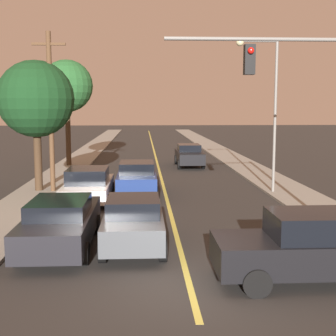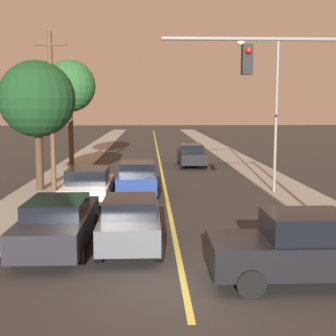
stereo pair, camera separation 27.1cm
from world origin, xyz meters
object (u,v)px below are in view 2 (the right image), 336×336
at_px(car_crossing_right, 300,248).
at_px(traffic_signal_mast, 304,98).
at_px(car_far_oncoming, 192,155).
at_px(car_outer_lane_front, 58,222).
at_px(car_outer_lane_second, 89,184).
at_px(tree_left_far, 70,87).
at_px(car_near_lane_second, 138,178).
at_px(streetlamp_right, 267,94).
at_px(utility_pole_left, 52,109).
at_px(car_near_lane_front, 131,221).
at_px(tree_left_near, 37,99).

xyz_separation_m(car_crossing_right, traffic_signal_mast, (1.17, 3.60, 3.66)).
bearing_deg(car_far_oncoming, car_outer_lane_front, 73.35).
bearing_deg(car_outer_lane_second, tree_left_far, 102.64).
bearing_deg(car_outer_lane_second, car_near_lane_second, 33.31).
height_order(car_far_oncoming, streetlamp_right, streetlamp_right).
bearing_deg(utility_pole_left, streetlamp_right, -4.16).
xyz_separation_m(utility_pole_left, tree_left_far, (-0.84, 10.43, 1.54)).
xyz_separation_m(car_near_lane_front, traffic_signal_mast, (5.35, 0.62, 3.70)).
relative_size(car_outer_lane_front, tree_left_near, 0.81).
bearing_deg(tree_left_far, car_near_lane_second, -65.88).
bearing_deg(car_far_oncoming, traffic_signal_mast, 95.29).
xyz_separation_m(car_near_lane_second, tree_left_near, (-4.89, 0.94, 3.77)).
bearing_deg(car_outer_lane_front, tree_left_far, 98.16).
height_order(car_outer_lane_second, streetlamp_right, streetlamp_right).
height_order(car_far_oncoming, traffic_signal_mast, traffic_signal_mast).
xyz_separation_m(car_near_lane_front, utility_pole_left, (-4.16, 9.35, 3.31)).
height_order(car_near_lane_front, traffic_signal_mast, traffic_signal_mast).
distance_m(car_outer_lane_second, tree_left_near, 5.27).
bearing_deg(car_crossing_right, car_outer_lane_front, 64.01).
bearing_deg(tree_left_far, car_far_oncoming, -2.40).
bearing_deg(streetlamp_right, car_far_oncoming, 103.50).
height_order(car_near_lane_second, car_outer_lane_front, car_near_lane_second).
relative_size(car_near_lane_second, tree_left_far, 0.64).
height_order(traffic_signal_mast, tree_left_near, traffic_signal_mast).
xyz_separation_m(car_near_lane_front, car_near_lane_second, (-0.00, 8.63, 0.02)).
bearing_deg(car_near_lane_second, car_outer_lane_front, -104.30).
bearing_deg(tree_left_near, streetlamp_right, -5.02).
bearing_deg(car_near_lane_front, car_outer_lane_second, 106.78).
bearing_deg(streetlamp_right, tree_left_near, 174.98).
relative_size(car_outer_lane_front, car_crossing_right, 1.21).
height_order(car_far_oncoming, car_crossing_right, car_crossing_right).
relative_size(car_outer_lane_second, car_crossing_right, 1.17).
distance_m(car_near_lane_front, traffic_signal_mast, 6.53).
relative_size(car_outer_lane_second, tree_left_near, 0.79).
height_order(car_near_lane_second, tree_left_near, tree_left_near).
distance_m(traffic_signal_mast, utility_pole_left, 12.91).
height_order(car_outer_lane_front, car_far_oncoming, car_far_oncoming).
height_order(car_near_lane_front, car_outer_lane_front, car_near_lane_front).
bearing_deg(car_near_lane_front, traffic_signal_mast, 6.58).
xyz_separation_m(car_near_lane_front, tree_left_near, (-4.89, 9.57, 3.78)).
relative_size(utility_pole_left, tree_left_far, 1.04).
distance_m(car_near_lane_second, streetlamp_right, 7.38).
relative_size(car_near_lane_second, car_far_oncoming, 0.99).
bearing_deg(utility_pole_left, car_near_lane_second, -9.79).
bearing_deg(car_crossing_right, utility_pole_left, 34.05).
bearing_deg(utility_pole_left, tree_left_far, 94.59).
relative_size(streetlamp_right, tree_left_near, 1.15).
xyz_separation_m(car_outer_lane_front, tree_left_far, (-2.82, 19.67, 4.87)).
xyz_separation_m(tree_left_near, tree_left_far, (-0.10, 10.21, 1.06)).
bearing_deg(car_outer_lane_front, car_near_lane_front, -2.94).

